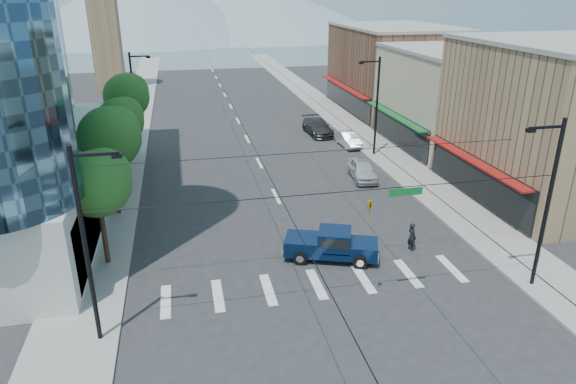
# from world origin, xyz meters

# --- Properties ---
(ground) EXTENTS (160.00, 160.00, 0.00)m
(ground) POSITION_xyz_m (0.00, 0.00, 0.00)
(ground) COLOR #28282B
(ground) RESTS_ON ground
(sidewalk_left) EXTENTS (4.00, 120.00, 0.15)m
(sidewalk_left) POSITION_xyz_m (-12.00, 40.00, 0.07)
(sidewalk_left) COLOR gray
(sidewalk_left) RESTS_ON ground
(sidewalk_right) EXTENTS (4.00, 120.00, 0.15)m
(sidewalk_right) POSITION_xyz_m (12.00, 40.00, 0.07)
(sidewalk_right) COLOR gray
(sidewalk_right) RESTS_ON ground
(shop_near) EXTENTS (12.00, 14.00, 11.00)m
(shop_near) POSITION_xyz_m (20.00, 10.00, 5.50)
(shop_near) COLOR #8C6B4C
(shop_near) RESTS_ON ground
(shop_mid) EXTENTS (12.00, 14.00, 9.00)m
(shop_mid) POSITION_xyz_m (20.00, 24.00, 4.50)
(shop_mid) COLOR tan
(shop_mid) RESTS_ON ground
(shop_far) EXTENTS (12.00, 18.00, 10.00)m
(shop_far) POSITION_xyz_m (20.00, 40.00, 5.00)
(shop_far) COLOR brown
(shop_far) RESTS_ON ground
(clock_tower) EXTENTS (4.80, 4.80, 20.40)m
(clock_tower) POSITION_xyz_m (-16.50, 62.00, 10.64)
(clock_tower) COLOR #8C6B4C
(clock_tower) RESTS_ON ground
(mountain_left) EXTENTS (80.00, 80.00, 22.00)m
(mountain_left) POSITION_xyz_m (-15.00, 150.00, 11.00)
(mountain_left) COLOR gray
(mountain_left) RESTS_ON ground
(mountain_right) EXTENTS (90.00, 90.00, 18.00)m
(mountain_right) POSITION_xyz_m (20.00, 160.00, 9.00)
(mountain_right) COLOR gray
(mountain_right) RESTS_ON ground
(tree_near) EXTENTS (3.65, 3.64, 6.71)m
(tree_near) POSITION_xyz_m (-11.07, 6.10, 4.99)
(tree_near) COLOR black
(tree_near) RESTS_ON ground
(tree_midnear) EXTENTS (4.09, 4.09, 7.52)m
(tree_midnear) POSITION_xyz_m (-11.07, 13.10, 5.59)
(tree_midnear) COLOR black
(tree_midnear) RESTS_ON ground
(tree_midfar) EXTENTS (3.65, 3.64, 6.71)m
(tree_midfar) POSITION_xyz_m (-11.07, 20.10, 4.99)
(tree_midfar) COLOR black
(tree_midfar) RESTS_ON ground
(tree_far) EXTENTS (4.09, 4.09, 7.52)m
(tree_far) POSITION_xyz_m (-11.07, 27.10, 5.59)
(tree_far) COLOR black
(tree_far) RESTS_ON ground
(signal_rig) EXTENTS (21.80, 0.20, 9.00)m
(signal_rig) POSITION_xyz_m (0.19, -1.00, 4.64)
(signal_rig) COLOR black
(signal_rig) RESTS_ON ground
(lamp_pole_nw) EXTENTS (2.00, 0.25, 9.00)m
(lamp_pole_nw) POSITION_xyz_m (-10.67, 30.00, 4.94)
(lamp_pole_nw) COLOR black
(lamp_pole_nw) RESTS_ON ground
(lamp_pole_ne) EXTENTS (2.00, 0.25, 9.00)m
(lamp_pole_ne) POSITION_xyz_m (10.67, 22.00, 4.94)
(lamp_pole_ne) COLOR black
(lamp_pole_ne) RESTS_ON ground
(pickup_truck) EXTENTS (5.68, 3.59, 1.82)m
(pickup_truck) POSITION_xyz_m (1.29, 4.01, 0.95)
(pickup_truck) COLOR #071838
(pickup_truck) RESTS_ON ground
(pedestrian) EXTENTS (0.56, 0.72, 1.74)m
(pedestrian) POSITION_xyz_m (6.30, 4.03, 0.87)
(pedestrian) COLOR black
(pedestrian) RESTS_ON ground
(parked_car_near) EXTENTS (2.29, 4.72, 1.55)m
(parked_car_near) POSITION_xyz_m (7.60, 16.27, 0.78)
(parked_car_near) COLOR silver
(parked_car_near) RESTS_ON ground
(parked_car_mid) EXTENTS (1.72, 4.29, 1.39)m
(parked_car_mid) POSITION_xyz_m (9.40, 25.42, 0.69)
(parked_car_mid) COLOR silver
(parked_car_mid) RESTS_ON ground
(parked_car_far) EXTENTS (2.52, 5.63, 1.60)m
(parked_car_far) POSITION_xyz_m (7.60, 30.27, 0.80)
(parked_car_far) COLOR #2F2F32
(parked_car_far) RESTS_ON ground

